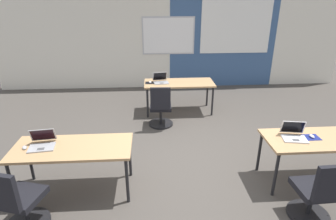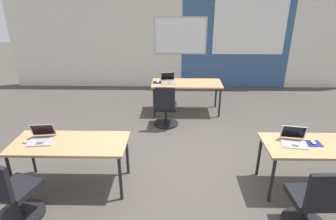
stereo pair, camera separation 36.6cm
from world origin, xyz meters
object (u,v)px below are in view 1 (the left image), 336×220
(desk_far_center, at_px, (179,85))
(chair_near_right_inner, at_px, (317,195))
(desk_near_right, at_px, (320,142))
(chair_near_left_end, at_px, (19,204))
(laptop_far_left, at_px, (161,80))
(laptop_near_right_inner, at_px, (294,135))
(chair_far_left, at_px, (161,110))
(mouse_far_left, at_px, (150,82))
(desk_near_left, at_px, (73,150))
(mouse_near_left_end, at_px, (25,148))
(mouse_near_right_inner, at_px, (312,136))
(laptop_near_left_end, at_px, (42,143))

(desk_far_center, bearing_deg, chair_near_right_inner, -69.99)
(desk_near_right, xyz_separation_m, chair_near_left_end, (-3.99, -0.69, -0.28))
(laptop_far_left, distance_m, chair_near_left_end, 3.97)
(desk_near_right, bearing_deg, laptop_near_right_inner, 174.54)
(desk_far_center, distance_m, chair_far_left, 0.96)
(mouse_far_left, height_order, chair_near_left_end, chair_near_left_end)
(desk_near_left, relative_size, mouse_near_left_end, 14.02)
(desk_near_right, distance_m, mouse_near_left_end, 4.12)
(laptop_far_left, height_order, mouse_near_right_inner, laptop_far_left)
(desk_near_left, height_order, laptop_near_left_end, laptop_near_left_end)
(desk_near_left, xyz_separation_m, laptop_near_right_inner, (3.11, 0.04, 0.11))
(desk_near_left, height_order, mouse_near_right_inner, mouse_near_right_inner)
(chair_far_left, xyz_separation_m, laptop_near_left_end, (-1.69, -1.97, 0.39))
(chair_far_left, height_order, chair_near_left_end, same)
(desk_near_left, bearing_deg, laptop_near_right_inner, 0.69)
(chair_far_left, relative_size, mouse_near_right_inner, 9.00)
(mouse_far_left, bearing_deg, chair_near_left_end, -114.19)
(mouse_near_right_inner, bearing_deg, mouse_near_left_end, -179.41)
(laptop_far_left, bearing_deg, chair_far_left, -101.28)
(laptop_far_left, bearing_deg, mouse_far_left, 175.09)
(chair_far_left, bearing_deg, laptop_near_left_end, 52.14)
(laptop_near_left_end, bearing_deg, chair_near_right_inner, -20.54)
(laptop_near_left_end, distance_m, chair_near_right_inner, 3.58)
(chair_near_left_end, bearing_deg, desk_far_center, -106.15)
(desk_near_right, distance_m, laptop_far_left, 3.56)
(desk_far_center, height_order, laptop_near_right_inner, laptop_near_right_inner)
(desk_far_center, height_order, laptop_far_left, laptop_far_left)
(chair_far_left, height_order, mouse_near_right_inner, chair_far_left)
(desk_near_right, xyz_separation_m, mouse_near_left_end, (-4.12, -0.01, 0.08))
(laptop_far_left, relative_size, mouse_near_right_inner, 3.64)
(chair_near_right_inner, bearing_deg, desk_near_left, -16.74)
(mouse_far_left, height_order, mouse_near_left_end, mouse_far_left)
(laptop_far_left, relative_size, mouse_near_left_end, 3.26)
(mouse_far_left, xyz_separation_m, chair_near_left_end, (-1.57, -3.49, -0.36))
(laptop_near_left_end, bearing_deg, laptop_far_left, 51.00)
(chair_near_left_end, height_order, laptop_near_right_inner, laptop_near_right_inner)
(laptop_far_left, xyz_separation_m, mouse_near_right_inner, (2.05, -2.79, -0.03))
(laptop_far_left, bearing_deg, laptop_near_left_end, -130.22)
(mouse_near_right_inner, bearing_deg, chair_near_left_end, -169.40)
(laptop_near_left_end, bearing_deg, chair_near_left_end, -103.84)
(chair_far_left, bearing_deg, laptop_near_right_inner, 135.45)
(laptop_near_left_end, height_order, mouse_near_left_end, laptop_near_left_end)
(chair_far_left, distance_m, chair_near_right_inner, 3.31)
(laptop_near_right_inner, bearing_deg, mouse_near_left_end, -169.36)
(chair_far_left, xyz_separation_m, mouse_near_left_end, (-1.90, -2.02, 0.36))
(mouse_far_left, height_order, chair_near_right_inner, chair_near_right_inner)
(chair_near_left_end, bearing_deg, laptop_near_right_inner, -152.03)
(desk_near_right, bearing_deg, chair_far_left, 137.77)
(laptop_near_left_end, relative_size, mouse_near_left_end, 3.22)
(desk_near_right, distance_m, laptop_near_left_end, 3.90)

